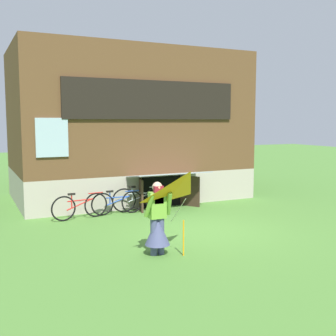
# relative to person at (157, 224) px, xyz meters

# --- Properties ---
(ground_plane) EXTENTS (60.00, 60.00, 0.00)m
(ground_plane) POSITION_rel_person_xyz_m (1.82, 1.41, -0.64)
(ground_plane) COLOR #4C7F33
(log_house) EXTENTS (7.83, 5.75, 5.13)m
(log_house) POSITION_rel_person_xyz_m (1.82, 6.72, 1.93)
(log_house) COLOR #ADA393
(log_house) RESTS_ON ground_plane
(person) EXTENTS (0.60, 0.52, 1.52)m
(person) POSITION_rel_person_xyz_m (0.00, 0.00, 0.00)
(person) COLOR #474C75
(person) RESTS_ON ground_plane
(kite) EXTENTS (1.23, 1.18, 1.65)m
(kite) POSITION_rel_person_xyz_m (0.46, -0.57, 0.66)
(kite) COLOR orange
(kite) RESTS_ON ground_plane
(bicycle_silver) EXTENTS (1.73, 0.29, 0.79)m
(bicycle_silver) POSITION_rel_person_xyz_m (1.23, 4.04, -0.25)
(bicycle_silver) COLOR black
(bicycle_silver) RESTS_ON ground_plane
(bicycle_blue) EXTENTS (1.58, 0.12, 0.72)m
(bicycle_blue) POSITION_rel_person_xyz_m (0.47, 3.96, -0.28)
(bicycle_blue) COLOR black
(bicycle_blue) RESTS_ON ground_plane
(bicycle_red) EXTENTS (1.65, 0.26, 0.76)m
(bicycle_red) POSITION_rel_person_xyz_m (-0.67, 3.83, -0.27)
(bicycle_red) COLOR black
(bicycle_red) RESTS_ON ground_plane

